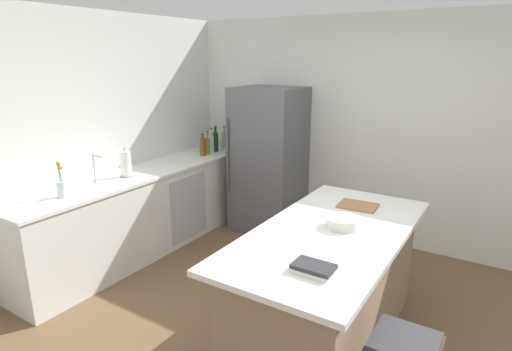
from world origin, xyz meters
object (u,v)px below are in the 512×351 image
at_px(gin_bottle, 224,140).
at_px(olive_oil_bottle, 208,145).
at_px(sink_faucet, 95,168).
at_px(paper_towel_roll, 126,164).
at_px(soda_bottle, 211,143).
at_px(wine_bottle, 216,141).
at_px(flower_vase, 62,187).
at_px(hot_sauce_bottle, 216,143).
at_px(refrigerator, 268,160).
at_px(mixing_bowl, 343,222).
at_px(cookbook_stack, 314,268).
at_px(cutting_board, 358,206).
at_px(kitchen_island, 328,287).
at_px(whiskey_bottle, 203,147).

xyz_separation_m(gin_bottle, olive_oil_bottle, (0.02, -0.38, -0.00)).
bearing_deg(sink_faucet, gin_bottle, 86.66).
distance_m(paper_towel_roll, soda_bottle, 1.37).
height_order(wine_bottle, soda_bottle, wine_bottle).
bearing_deg(wine_bottle, flower_vase, -90.24).
distance_m(sink_faucet, hot_sauce_bottle, 1.88).
relative_size(refrigerator, mixing_bowl, 7.27).
height_order(flower_vase, gin_bottle, flower_vase).
relative_size(gin_bottle, cookbook_stack, 1.26).
bearing_deg(flower_vase, gin_bottle, 89.79).
xyz_separation_m(olive_oil_bottle, mixing_bowl, (2.36, -1.38, -0.07)).
relative_size(cookbook_stack, cutting_board, 0.75).
relative_size(hot_sauce_bottle, mixing_bowl, 0.96).
distance_m(kitchen_island, whiskey_bottle, 2.75).
xyz_separation_m(hot_sauce_bottle, whiskey_bottle, (0.08, -0.38, 0.02)).
xyz_separation_m(hot_sauce_bottle, soda_bottle, (0.07, -0.19, 0.03)).
height_order(sink_faucet, paper_towel_roll, paper_towel_roll).
distance_m(soda_bottle, cutting_board, 2.53).
bearing_deg(sink_faucet, mixing_bowl, 5.05).
bearing_deg(gin_bottle, hot_sauce_bottle, -120.64).
height_order(hot_sauce_bottle, cookbook_stack, hot_sauce_bottle).
bearing_deg(kitchen_island, olive_oil_bottle, 147.39).
relative_size(kitchen_island, paper_towel_roll, 6.42).
bearing_deg(sink_faucet, flower_vase, -76.47).
distance_m(refrigerator, wine_bottle, 0.81).
height_order(kitchen_island, sink_faucet, sink_faucet).
xyz_separation_m(hot_sauce_bottle, mixing_bowl, (2.44, -1.66, -0.04)).
bearing_deg(mixing_bowl, refrigerator, 134.60).
relative_size(flower_vase, soda_bottle, 1.03).
height_order(refrigerator, cookbook_stack, refrigerator).
distance_m(paper_towel_roll, hot_sauce_bottle, 1.56).
xyz_separation_m(whiskey_bottle, cutting_board, (2.31, -0.80, -0.10)).
xyz_separation_m(soda_bottle, whiskey_bottle, (0.01, -0.19, -0.01)).
distance_m(sink_faucet, paper_towel_roll, 0.33).
bearing_deg(paper_towel_roll, cookbook_stack, -18.04).
bearing_deg(kitchen_island, mixing_bowl, 63.73).
relative_size(paper_towel_roll, wine_bottle, 0.93).
bearing_deg(whiskey_bottle, refrigerator, 22.46).
height_order(olive_oil_bottle, mixing_bowl, olive_oil_bottle).
xyz_separation_m(kitchen_island, hot_sauce_bottle, (-2.39, 1.76, 0.54)).
bearing_deg(cutting_board, olive_oil_bottle, 158.80).
relative_size(kitchen_island, mixing_bowl, 8.13).
bearing_deg(whiskey_bottle, kitchen_island, -30.86).
bearing_deg(flower_vase, kitchen_island, 13.57).
bearing_deg(wine_bottle, cutting_board, -25.07).
bearing_deg(wine_bottle, paper_towel_roll, -91.71).
bearing_deg(paper_towel_roll, wine_bottle, 88.29).
bearing_deg(olive_oil_bottle, wine_bottle, 96.17).
distance_m(hot_sauce_bottle, cookbook_stack, 3.49).
height_order(sink_faucet, cutting_board, sink_faucet).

